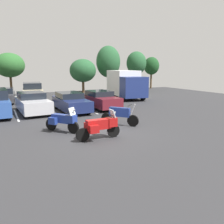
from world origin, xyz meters
name	(u,v)px	position (x,y,z in m)	size (l,w,h in m)	color
ground	(102,134)	(0.00, 0.00, -0.05)	(44.00, 44.00, 0.10)	#2D2D30
motorcycle_touring	(100,126)	(-0.44, -0.84, 0.65)	(2.21, 0.89, 1.39)	black
motorcycle_second	(63,120)	(-1.71, 1.17, 0.63)	(1.38, 1.76, 1.36)	black
motorcycle_third	(120,115)	(1.68, 1.14, 0.62)	(1.59, 1.89, 1.33)	black
parking_stripes	(36,113)	(-2.27, 7.03, 0.00)	(13.66, 4.63, 0.01)	silver
car_silver	(32,103)	(-2.41, 7.42, 0.75)	(2.19, 4.85, 1.54)	#B7B7BC
car_navy	(71,102)	(0.36, 6.78, 0.72)	(1.91, 4.93, 1.44)	navy
car_maroon	(100,100)	(2.94, 6.94, 0.73)	(2.06, 4.39, 1.46)	maroon
car_far_charcoal	(4,96)	(-4.19, 14.03, 0.68)	(2.27, 4.61, 1.43)	#38383D
car_far_champagne	(33,92)	(-1.48, 14.43, 0.91)	(2.32, 4.77, 1.84)	#C1B289
box_truck	(125,84)	(8.12, 11.88, 1.61)	(3.40, 6.69, 3.05)	navy
tree_far_right	(83,71)	(5.74, 19.25, 2.97)	(3.53, 3.53, 4.52)	#4C3823
tree_center	(136,63)	(14.26, 19.35, 4.04)	(2.98, 2.98, 5.76)	#4C3823
tree_left	(10,65)	(-3.26, 19.18, 3.64)	(3.41, 3.41, 5.07)	#4C3823
tree_rear	(151,66)	(18.03, 20.71, 3.63)	(2.49, 2.49, 5.08)	#4C3823
tree_center_right	(108,62)	(9.63, 19.46, 4.17)	(3.40, 3.40, 6.41)	#4C3823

